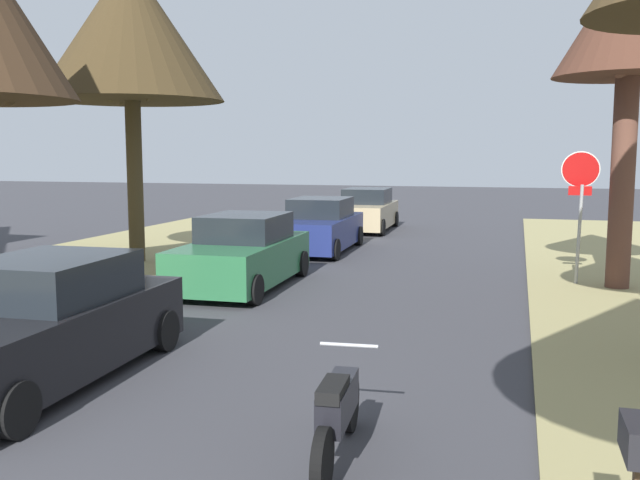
% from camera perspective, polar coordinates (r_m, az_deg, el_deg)
% --- Properties ---
extents(stop_sign_far, '(0.82, 0.76, 2.90)m').
position_cam_1_polar(stop_sign_far, '(16.22, 20.40, 3.95)').
color(stop_sign_far, '#9EA0A5').
rests_on(stop_sign_far, grass_verge_right).
extents(street_tree_right_mid_b, '(3.06, 3.06, 7.02)m').
position_cam_1_polar(street_tree_right_mid_b, '(16.29, 23.97, 16.10)').
color(street_tree_right_mid_b, brown).
rests_on(street_tree_right_mid_b, grass_verge_right).
extents(street_tree_left_mid_b, '(4.74, 4.74, 7.78)m').
position_cam_1_polar(street_tree_left_mid_b, '(19.32, -15.18, 16.07)').
color(street_tree_left_mid_b, '#483C24').
rests_on(street_tree_left_mid_b, grass_verge_left).
extents(parked_sedan_black, '(2.04, 4.44, 1.57)m').
position_cam_1_polar(parked_sedan_black, '(9.67, -21.58, -6.43)').
color(parked_sedan_black, black).
rests_on(parked_sedan_black, ground).
extents(parked_sedan_green, '(2.04, 4.44, 1.57)m').
position_cam_1_polar(parked_sedan_green, '(15.30, -6.30, -1.14)').
color(parked_sedan_green, '#28663D').
rests_on(parked_sedan_green, ground).
extents(parked_sedan_navy, '(2.04, 4.44, 1.57)m').
position_cam_1_polar(parked_sedan_navy, '(20.79, -0.05, 1.07)').
color(parked_sedan_navy, navy).
rests_on(parked_sedan_navy, ground).
extents(parked_sedan_tan, '(2.04, 4.44, 1.57)m').
position_cam_1_polar(parked_sedan_tan, '(26.54, 3.78, 2.36)').
color(parked_sedan_tan, tan).
rests_on(parked_sedan_tan, ground).
extents(parked_motorcycle, '(0.60, 2.05, 0.97)m').
position_cam_1_polar(parked_motorcycle, '(6.79, 1.43, -13.78)').
color(parked_motorcycle, black).
rests_on(parked_motorcycle, ground).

